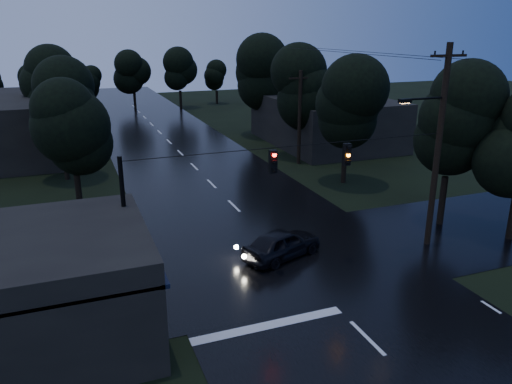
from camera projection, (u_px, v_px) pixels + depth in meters
main_road at (194, 167)px, 40.07m from camera, size 12.00×120.00×0.02m
cross_street at (287, 259)px, 24.10m from camera, size 60.00×9.00×0.02m
building_far_right at (326, 121)px, 47.70m from camera, size 10.00×14.00×4.40m
building_far_left at (8, 126)px, 43.39m from camera, size 10.00×16.00×5.00m
utility_pole_main at (437, 144)px, 24.10m from camera, size 3.50×0.30×10.00m
utility_pole_far at (300, 117)px, 39.91m from camera, size 2.00×0.30×7.50m
anchor_pole_left at (126, 230)px, 19.72m from camera, size 0.18×0.18×6.00m
span_signals at (310, 157)px, 21.76m from camera, size 15.00×0.37×1.12m
tree_corner_near at (452, 119)px, 26.52m from camera, size 4.48×4.48×9.44m
tree_left_a at (71, 127)px, 28.27m from camera, size 3.92×3.92×8.26m
tree_left_b at (58, 103)px, 35.05m from camera, size 4.20×4.20×8.85m
tree_left_c at (50, 84)px, 43.59m from camera, size 4.48×4.48×9.44m
tree_right_a at (348, 104)px, 34.28m from camera, size 4.20×4.20×8.85m
tree_right_b at (304, 87)px, 41.47m from camera, size 4.48×4.48×9.44m
tree_right_c at (266, 72)px, 50.42m from camera, size 4.76×4.76×10.03m
car at (282, 244)px, 24.03m from camera, size 4.55×3.08×1.44m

